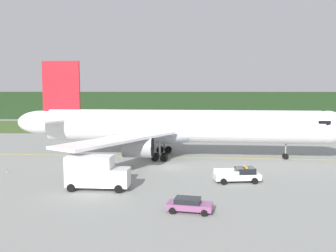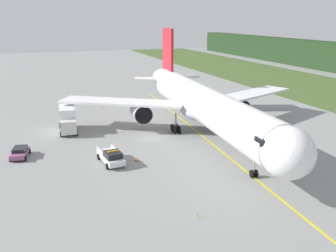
# 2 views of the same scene
# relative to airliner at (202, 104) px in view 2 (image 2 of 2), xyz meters

# --- Properties ---
(ground) EXTENTS (320.00, 320.00, 0.00)m
(ground) POSITION_rel_airliner_xyz_m (-1.07, -7.56, -5.00)
(ground) COLOR gray
(taxiway_centerline_main) EXTENTS (69.53, 5.30, 0.01)m
(taxiway_centerline_main) POSITION_rel_airliner_xyz_m (0.72, -0.05, -5.00)
(taxiway_centerline_main) COLOR yellow
(taxiway_centerline_main) RESTS_ON ground
(airliner) EXTENTS (53.41, 42.28, 15.66)m
(airliner) POSITION_rel_airliner_xyz_m (0.00, 0.00, 0.00)
(airliner) COLOR white
(airliner) RESTS_ON ground
(ops_pickup_truck) EXTENTS (5.70, 2.78, 1.94)m
(ops_pickup_truck) POSITION_rel_airliner_xyz_m (7.39, -15.69, -4.10)
(ops_pickup_truck) COLOR silver
(ops_pickup_truck) RESTS_ON ground
(catering_truck) EXTENTS (7.14, 3.07, 3.99)m
(catering_truck) POSITION_rel_airliner_xyz_m (-9.19, -19.23, -3.02)
(catering_truck) COLOR silver
(catering_truck) RESTS_ON ground
(staff_car) EXTENTS (4.42, 2.71, 1.30)m
(staff_car) POSITION_rel_airliner_xyz_m (1.03, -26.46, -4.30)
(staff_car) COLOR #8B4D7B
(staff_car) RESTS_ON ground
(apron_cone) EXTENTS (0.46, 0.46, 0.58)m
(apron_cone) POSITION_rel_airliner_xyz_m (7.62, -12.41, -4.72)
(apron_cone) COLOR black
(apron_cone) RESTS_ON ground
(taxiway_edge_light_east) EXTENTS (0.12, 0.12, 0.41)m
(taxiway_edge_light_east) POSITION_rel_airliner_xyz_m (23.69, -11.16, -4.78)
(taxiway_edge_light_east) COLOR yellow
(taxiway_edge_light_east) RESTS_ON ground
(taxiway_edge_light_west) EXTENTS (0.12, 0.12, 0.43)m
(taxiway_edge_light_west) POSITION_rel_airliner_xyz_m (-22.94, -11.16, -4.77)
(taxiway_edge_light_west) COLOR yellow
(taxiway_edge_light_west) RESTS_ON ground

